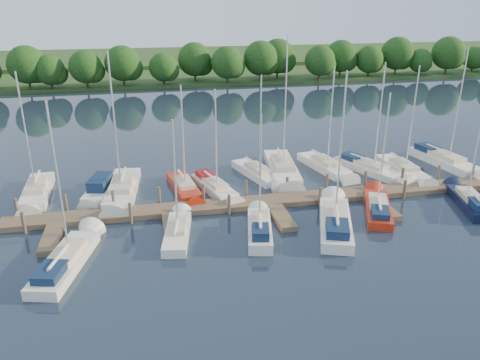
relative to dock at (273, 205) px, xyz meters
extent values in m
plane|color=#17232F|center=(0.00, -7.31, -0.20)|extent=(260.00, 260.00, 0.00)
cube|color=brown|center=(0.00, 0.69, 0.00)|extent=(40.00, 2.00, 0.40)
cube|color=brown|center=(-16.00, -2.31, 0.00)|extent=(1.20, 4.00, 0.40)
cube|color=brown|center=(-8.00, -2.31, 0.00)|extent=(1.20, 4.00, 0.40)
cube|color=brown|center=(0.00, -2.31, 0.00)|extent=(1.20, 4.00, 0.40)
cube|color=brown|center=(8.00, -2.31, 0.00)|extent=(1.20, 4.00, 0.40)
cube|color=brown|center=(16.00, -2.31, 0.00)|extent=(1.20, 4.00, 0.40)
cylinder|color=#473D33|center=(-19.00, 1.99, 0.40)|extent=(0.24, 0.24, 2.00)
cylinder|color=#473D33|center=(-15.55, 1.99, 0.40)|extent=(0.24, 0.24, 2.00)
cylinder|color=#473D33|center=(-12.09, 1.99, 0.40)|extent=(0.24, 0.24, 2.00)
cylinder|color=#473D33|center=(-8.64, 1.99, 0.40)|extent=(0.24, 0.24, 2.00)
cylinder|color=#473D33|center=(-5.18, 1.99, 0.40)|extent=(0.24, 0.24, 2.00)
cylinder|color=#473D33|center=(-1.73, 1.99, 0.40)|extent=(0.24, 0.24, 2.00)
cylinder|color=#473D33|center=(1.73, 1.99, 0.40)|extent=(0.24, 0.24, 2.00)
cylinder|color=#473D33|center=(5.18, 1.99, 0.40)|extent=(0.24, 0.24, 2.00)
cylinder|color=#473D33|center=(8.64, 1.99, 0.40)|extent=(0.24, 0.24, 2.00)
cylinder|color=#473D33|center=(12.09, 1.99, 0.40)|extent=(0.24, 0.24, 2.00)
cylinder|color=#473D33|center=(15.55, 1.99, 0.40)|extent=(0.24, 0.24, 2.00)
cylinder|color=#473D33|center=(19.00, 1.99, 0.40)|extent=(0.24, 0.24, 2.00)
cylinder|color=#473D33|center=(-18.00, -0.61, 0.40)|extent=(0.24, 0.24, 2.00)
cylinder|color=#473D33|center=(-10.80, -0.61, 0.40)|extent=(0.24, 0.24, 2.00)
cylinder|color=#473D33|center=(-3.60, -0.61, 0.40)|extent=(0.24, 0.24, 2.00)
cylinder|color=#473D33|center=(3.60, -0.61, 0.40)|extent=(0.24, 0.24, 2.00)
cylinder|color=#473D33|center=(10.80, -0.61, 0.40)|extent=(0.24, 0.24, 2.00)
cube|color=#254219|center=(0.00, 67.69, 0.10)|extent=(180.00, 30.00, 0.60)
cube|color=#385525|center=(0.00, 92.69, 0.50)|extent=(220.00, 40.00, 1.40)
cylinder|color=#38281C|center=(-27.98, 53.23, 1.10)|extent=(0.36, 0.36, 2.61)
sphere|color=#11350E|center=(-27.98, 53.23, 4.29)|extent=(6.09, 6.09, 6.09)
sphere|color=#11350E|center=(-26.67, 53.43, 3.42)|extent=(4.35, 4.35, 4.35)
cylinder|color=#38281C|center=(-23.99, 54.90, 0.87)|extent=(0.36, 0.36, 2.14)
sphere|color=#11350E|center=(-23.99, 54.90, 3.49)|extent=(5.00, 5.00, 5.00)
sphere|color=#11350E|center=(-22.92, 55.10, 2.78)|extent=(3.57, 3.57, 3.57)
cylinder|color=#38281C|center=(-17.30, 55.34, 1.23)|extent=(0.36, 0.36, 2.87)
sphere|color=#11350E|center=(-17.30, 55.34, 4.74)|extent=(6.69, 6.69, 6.69)
sphere|color=#11350E|center=(-15.87, 55.54, 3.78)|extent=(4.78, 4.78, 4.78)
cylinder|color=#38281C|center=(-12.07, 55.97, 0.82)|extent=(0.36, 0.36, 2.04)
sphere|color=#11350E|center=(-12.07, 55.97, 3.32)|extent=(4.77, 4.77, 4.77)
sphere|color=#11350E|center=(-11.05, 56.17, 2.64)|extent=(3.41, 3.41, 3.41)
cylinder|color=#38281C|center=(-6.54, 53.60, 0.83)|extent=(0.36, 0.36, 2.06)
sphere|color=#11350E|center=(-6.54, 53.60, 3.35)|extent=(4.81, 4.81, 4.81)
sphere|color=#11350E|center=(-5.51, 53.80, 2.66)|extent=(3.43, 3.43, 3.43)
cylinder|color=#38281C|center=(-0.82, 54.57, 0.90)|extent=(0.36, 0.36, 2.20)
sphere|color=#11350E|center=(-0.82, 54.57, 3.59)|extent=(5.13, 5.13, 5.13)
sphere|color=#11350E|center=(0.27, 54.77, 2.85)|extent=(3.66, 3.66, 3.66)
cylinder|color=#38281C|center=(5.26, 55.53, 1.11)|extent=(0.36, 0.36, 2.62)
sphere|color=#11350E|center=(5.26, 55.53, 4.31)|extent=(6.11, 6.11, 6.11)
sphere|color=#11350E|center=(6.57, 55.73, 3.44)|extent=(4.36, 4.36, 4.36)
cylinder|color=#38281C|center=(10.88, 53.44, 1.14)|extent=(0.36, 0.36, 2.67)
sphere|color=#11350E|center=(10.88, 53.44, 4.41)|extent=(6.24, 6.24, 6.24)
sphere|color=#11350E|center=(12.22, 53.64, 3.51)|extent=(4.46, 4.46, 4.46)
cylinder|color=#38281C|center=(18.47, 55.65, 1.07)|extent=(0.36, 0.36, 2.55)
sphere|color=#11350E|center=(18.47, 55.65, 4.18)|extent=(5.94, 5.94, 5.94)
sphere|color=#11350E|center=(19.74, 55.85, 3.34)|extent=(4.24, 4.24, 4.24)
cylinder|color=#38281C|center=(22.24, 54.92, 1.21)|extent=(0.36, 0.36, 2.83)
sphere|color=#11350E|center=(22.24, 54.92, 4.67)|extent=(6.60, 6.60, 6.60)
sphere|color=#11350E|center=(23.66, 55.12, 3.73)|extent=(4.71, 4.71, 4.71)
cylinder|color=#38281C|center=(28.96, 56.02, 0.83)|extent=(0.36, 0.36, 2.05)
sphere|color=#11350E|center=(28.96, 56.02, 3.34)|extent=(4.79, 4.79, 4.79)
sphere|color=#11350E|center=(29.99, 56.22, 2.65)|extent=(3.42, 3.42, 3.42)
cylinder|color=#38281C|center=(35.82, 56.24, 1.10)|extent=(0.36, 0.36, 2.60)
sphere|color=#11350E|center=(35.82, 56.24, 4.29)|extent=(6.08, 6.08, 6.08)
sphere|color=#11350E|center=(37.12, 56.44, 3.42)|extent=(4.34, 4.34, 4.34)
cylinder|color=#38281C|center=(39.68, 54.68, 1.03)|extent=(0.36, 0.36, 2.47)
sphere|color=#11350E|center=(39.68, 54.68, 4.05)|extent=(5.76, 5.76, 5.76)
sphere|color=#11350E|center=(40.91, 54.88, 3.23)|extent=(4.11, 4.11, 4.11)
cylinder|color=#38281C|center=(47.29, 55.60, 0.96)|extent=(0.36, 0.36, 2.32)
sphere|color=#11350E|center=(47.29, 55.60, 3.80)|extent=(5.42, 5.42, 5.42)
sphere|color=#11350E|center=(48.45, 55.80, 3.03)|extent=(3.87, 3.87, 3.87)
cylinder|color=#38281C|center=(52.37, 54.02, 1.09)|extent=(0.36, 0.36, 2.58)
sphere|color=#11350E|center=(52.37, 54.02, 4.24)|extent=(6.02, 6.02, 6.02)
sphere|color=#11350E|center=(53.66, 54.22, 3.38)|extent=(4.30, 4.30, 4.30)
cylinder|color=#38281C|center=(58.93, 56.23, 0.84)|extent=(0.36, 0.36, 2.07)
sphere|color=#11350E|center=(58.93, 56.23, 3.37)|extent=(4.84, 4.84, 4.84)
sphere|color=#11350E|center=(59.97, 56.43, 2.68)|extent=(3.46, 3.46, 3.46)
cube|color=white|center=(-18.35, 6.17, -0.05)|extent=(2.25, 7.04, 1.26)
cone|color=white|center=(-18.20, 2.69, -0.05)|extent=(1.08, 2.48, 0.97)
cube|color=beige|center=(-18.34, 5.82, 0.77)|extent=(1.60, 3.19, 0.57)
cylinder|color=silver|center=(-18.32, 5.47, 5.30)|extent=(0.12, 0.12, 9.40)
cylinder|color=silver|center=(-18.38, 6.87, 1.23)|extent=(0.24, 3.13, 0.10)
cylinder|color=white|center=(-18.38, 6.87, 1.23)|extent=(0.32, 2.79, 0.20)
cube|color=white|center=(-13.26, 5.34, -0.05)|extent=(2.87, 5.52, 1.11)
cone|color=white|center=(-13.85, 2.77, -0.05)|extent=(1.20, 1.73, 0.87)
cube|color=#132544|center=(-13.26, 5.34, 0.85)|extent=(2.00, 3.13, 1.00)
cube|color=white|center=(-11.51, 5.29, -0.05)|extent=(3.01, 8.23, 1.21)
cone|color=white|center=(-11.89, 1.28, -0.05)|extent=(1.39, 2.91, 1.13)
cube|color=beige|center=(-11.55, 4.89, 0.73)|extent=(2.03, 3.77, 0.55)
cylinder|color=silver|center=(-11.59, 4.49, 6.01)|extent=(0.12, 0.12, 10.87)
cylinder|color=silver|center=(-11.43, 6.09, 1.17)|extent=(0.45, 3.62, 0.10)
cylinder|color=white|center=(-11.43, 6.09, 1.17)|extent=(0.51, 3.23, 0.20)
cube|color=#B22510|center=(-6.48, 4.90, -0.05)|extent=(2.56, 6.36, 1.01)
cone|color=#B22510|center=(-6.06, 1.83, -0.05)|extent=(1.15, 2.26, 0.87)
cube|color=beige|center=(-6.44, 4.59, 0.58)|extent=(1.67, 2.93, 0.46)
cylinder|color=silver|center=(-6.40, 4.28, 4.61)|extent=(0.12, 0.12, 8.34)
cylinder|color=silver|center=(-6.57, 5.51, 0.94)|extent=(0.48, 2.77, 0.10)
cylinder|color=white|center=(-6.57, 5.51, 0.94)|extent=(0.54, 2.48, 0.20)
cube|color=white|center=(-4.00, 4.23, -0.05)|extent=(3.32, 6.17, 1.00)
cone|color=white|center=(-3.14, 1.38, -0.05)|extent=(1.40, 2.23, 0.83)
cube|color=beige|center=(-3.92, 3.94, 0.57)|extent=(1.97, 2.92, 0.46)
cube|color=maroon|center=(-4.49, 5.82, 0.67)|extent=(1.63, 2.05, 0.50)
cylinder|color=silver|center=(-3.83, 3.66, 4.45)|extent=(0.12, 0.12, 8.03)
cylinder|color=silver|center=(-4.18, 4.80, 0.94)|extent=(0.87, 2.59, 0.10)
cylinder|color=white|center=(-4.18, 4.80, 0.94)|extent=(0.88, 2.33, 0.20)
cube|color=white|center=(0.32, 6.89, -0.05)|extent=(3.51, 6.59, 1.06)
cone|color=white|center=(1.23, 3.85, -0.05)|extent=(1.48, 2.38, 0.89)
cube|color=beige|center=(0.41, 6.59, 0.62)|extent=(2.09, 3.12, 0.48)
cylinder|color=silver|center=(0.50, 6.28, 4.76)|extent=(0.12, 0.12, 8.57)
cylinder|color=silver|center=(0.14, 7.50, 1.00)|extent=(0.91, 2.77, 0.10)
cylinder|color=white|center=(0.14, 7.50, 1.00)|extent=(0.91, 2.49, 0.20)
cube|color=white|center=(2.92, 7.50, -0.05)|extent=(3.56, 8.81, 1.26)
cone|color=white|center=(2.33, 3.27, -0.05)|extent=(1.60, 3.13, 1.20)
cube|color=beige|center=(2.86, 7.08, 0.78)|extent=(2.32, 4.07, 0.57)
cylinder|color=silver|center=(2.80, 6.66, 6.38)|extent=(0.12, 0.12, 11.56)
cylinder|color=silver|center=(3.04, 8.35, 1.24)|extent=(0.63, 3.83, 0.10)
cylinder|color=white|center=(3.04, 8.35, 1.24)|extent=(0.67, 3.42, 0.20)
cube|color=white|center=(7.03, 7.41, -0.05)|extent=(3.21, 6.87, 1.13)
cone|color=white|center=(7.73, 4.16, -0.05)|extent=(1.40, 2.46, 0.93)
cube|color=beige|center=(7.10, 7.08, 0.67)|extent=(1.99, 3.21, 0.51)
cylinder|color=silver|center=(7.17, 6.76, 5.00)|extent=(0.12, 0.12, 8.95)
cylinder|color=silver|center=(6.89, 8.05, 1.09)|extent=(0.72, 2.94, 0.10)
cylinder|color=white|center=(6.89, 8.05, 1.09)|extent=(0.75, 2.64, 0.20)
cube|color=white|center=(10.84, 5.87, -0.05)|extent=(4.55, 7.23, 1.01)
cone|color=white|center=(12.21, 2.64, -0.05)|extent=(1.86, 2.65, 0.98)
cube|color=beige|center=(10.98, 5.55, 0.58)|extent=(2.59, 3.48, 0.46)
cube|color=#132544|center=(10.08, 7.68, 0.67)|extent=(2.09, 2.48, 0.51)
cylinder|color=silver|center=(11.12, 5.22, 5.18)|extent=(0.12, 0.12, 9.48)
cylinder|color=silver|center=(10.57, 6.52, 0.95)|extent=(1.32, 2.95, 0.10)
cylinder|color=white|center=(10.57, 6.52, 0.95)|extent=(1.28, 2.66, 0.20)
cube|color=white|center=(13.86, 5.10, -0.05)|extent=(1.96, 6.83, 1.05)
cone|color=white|center=(13.83, 1.69, -0.05)|extent=(0.97, 2.39, 0.95)
cube|color=beige|center=(13.85, 4.76, 0.61)|extent=(1.45, 3.08, 0.48)
cylinder|color=silver|center=(13.85, 4.41, 5.07)|extent=(0.12, 0.12, 9.20)
cylinder|color=silver|center=(13.86, 5.78, 0.99)|extent=(0.12, 3.07, 0.10)
cylinder|color=white|center=(13.86, 5.78, 0.99)|extent=(0.22, 2.73, 0.20)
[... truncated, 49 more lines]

